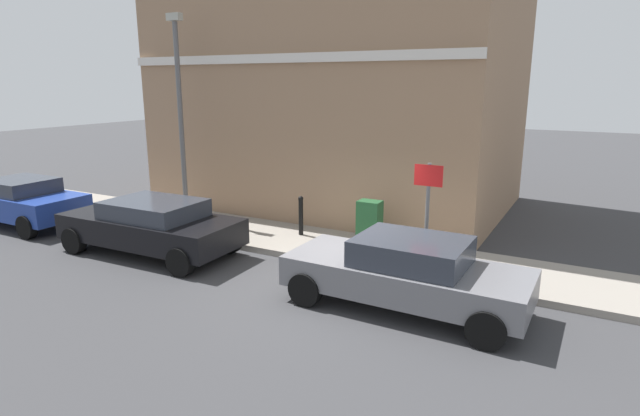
{
  "coord_description": "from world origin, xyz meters",
  "views": [
    {
      "loc": [
        -8.83,
        -4.44,
        4.06
      ],
      "look_at": [
        1.42,
        1.17,
        1.2
      ],
      "focal_mm": 29.06,
      "sensor_mm": 36.0,
      "label": 1
    }
  ],
  "objects_px": {
    "car_grey": "(407,272)",
    "utility_cabinet": "(369,226)",
    "bollard_near_cabinet": "(301,214)",
    "car_black": "(151,225)",
    "street_sign": "(428,201)",
    "lamppost": "(180,109)",
    "car_blue": "(20,201)"
  },
  "relations": [
    {
      "from": "car_grey",
      "to": "utility_cabinet",
      "type": "distance_m",
      "value": 3.19
    },
    {
      "from": "utility_cabinet",
      "to": "bollard_near_cabinet",
      "type": "xyz_separation_m",
      "value": [
        0.1,
        1.98,
        0.02
      ]
    },
    {
      "from": "car_grey",
      "to": "car_black",
      "type": "height_order",
      "value": "car_grey"
    },
    {
      "from": "utility_cabinet",
      "to": "street_sign",
      "type": "height_order",
      "value": "street_sign"
    },
    {
      "from": "utility_cabinet",
      "to": "bollard_near_cabinet",
      "type": "relative_size",
      "value": 1.11
    },
    {
      "from": "street_sign",
      "to": "lamppost",
      "type": "xyz_separation_m",
      "value": [
        0.94,
        7.56,
        1.64
      ]
    },
    {
      "from": "car_grey",
      "to": "utility_cabinet",
      "type": "relative_size",
      "value": 3.82
    },
    {
      "from": "car_black",
      "to": "bollard_near_cabinet",
      "type": "height_order",
      "value": "car_black"
    },
    {
      "from": "utility_cabinet",
      "to": "lamppost",
      "type": "bearing_deg",
      "value": 89.6
    },
    {
      "from": "car_grey",
      "to": "car_blue",
      "type": "distance_m",
      "value": 11.74
    },
    {
      "from": "car_grey",
      "to": "lamppost",
      "type": "bearing_deg",
      "value": -18.1
    },
    {
      "from": "car_blue",
      "to": "lamppost",
      "type": "distance_m",
      "value": 5.39
    },
    {
      "from": "car_blue",
      "to": "lamppost",
      "type": "bearing_deg",
      "value": -148.06
    },
    {
      "from": "car_blue",
      "to": "street_sign",
      "type": "xyz_separation_m",
      "value": [
        1.59,
        -11.55,
        0.95
      ]
    },
    {
      "from": "car_grey",
      "to": "car_black",
      "type": "relative_size",
      "value": 0.98
    },
    {
      "from": "utility_cabinet",
      "to": "bollard_near_cabinet",
      "type": "height_order",
      "value": "utility_cabinet"
    },
    {
      "from": "car_black",
      "to": "lamppost",
      "type": "distance_m",
      "value": 3.89
    },
    {
      "from": "bollard_near_cabinet",
      "to": "street_sign",
      "type": "height_order",
      "value": "street_sign"
    },
    {
      "from": "car_grey",
      "to": "bollard_near_cabinet",
      "type": "bearing_deg",
      "value": -34.41
    },
    {
      "from": "car_black",
      "to": "car_blue",
      "type": "bearing_deg",
      "value": -2.32
    },
    {
      "from": "car_grey",
      "to": "street_sign",
      "type": "distance_m",
      "value": 1.96
    },
    {
      "from": "car_black",
      "to": "utility_cabinet",
      "type": "relative_size",
      "value": 3.91
    },
    {
      "from": "car_grey",
      "to": "utility_cabinet",
      "type": "xyz_separation_m",
      "value": [
        2.6,
        1.86,
        -0.02
      ]
    },
    {
      "from": "car_blue",
      "to": "utility_cabinet",
      "type": "distance_m",
      "value": 10.19
    },
    {
      "from": "car_grey",
      "to": "street_sign",
      "type": "bearing_deg",
      "value": -83.03
    },
    {
      "from": "utility_cabinet",
      "to": "bollard_near_cabinet",
      "type": "distance_m",
      "value": 1.98
    },
    {
      "from": "car_blue",
      "to": "bollard_near_cabinet",
      "type": "bearing_deg",
      "value": -162.27
    },
    {
      "from": "bollard_near_cabinet",
      "to": "street_sign",
      "type": "bearing_deg",
      "value": -105.28
    },
    {
      "from": "car_black",
      "to": "street_sign",
      "type": "relative_size",
      "value": 1.96
    },
    {
      "from": "car_blue",
      "to": "street_sign",
      "type": "distance_m",
      "value": 11.7
    },
    {
      "from": "car_blue",
      "to": "street_sign",
      "type": "bearing_deg",
      "value": -172.56
    },
    {
      "from": "car_grey",
      "to": "street_sign",
      "type": "relative_size",
      "value": 1.91
    }
  ]
}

